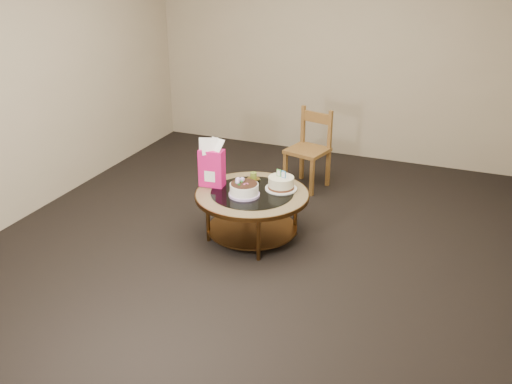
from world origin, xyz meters
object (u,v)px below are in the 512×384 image
at_px(gift_bag, 212,163).
at_px(dining_chair, 309,149).
at_px(cream_cake, 281,183).
at_px(coffee_table, 252,200).
at_px(decorated_cake, 244,190).

bearing_deg(gift_bag, dining_chair, 64.49).
bearing_deg(dining_chair, cream_cake, -70.91).
relative_size(coffee_table, decorated_cake, 3.74).
height_order(decorated_cake, cream_cake, cream_cake).
bearing_deg(coffee_table, decorated_cake, -112.51).
relative_size(decorated_cake, gift_bag, 0.62).
bearing_deg(decorated_cake, gift_bag, 164.59).
bearing_deg(coffee_table, cream_cake, 37.03).
relative_size(cream_cake, gift_bag, 0.65).
bearing_deg(dining_chair, decorated_cake, -81.77).
distance_m(coffee_table, gift_bag, 0.49).
bearing_deg(gift_bag, coffee_table, -5.69).
distance_m(decorated_cake, cream_cake, 0.36).
distance_m(coffee_table, decorated_cake, 0.17).
xyz_separation_m(cream_cake, dining_chair, (-0.10, 1.19, -0.08)).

